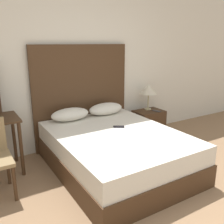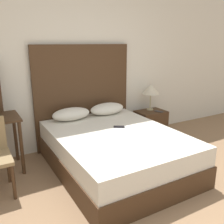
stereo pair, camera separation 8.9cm
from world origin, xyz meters
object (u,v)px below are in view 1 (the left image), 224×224
object	(u,v)px
bed	(116,151)
table_lamp	(149,89)
phone_on_nightstand	(156,111)
nightstand	(149,123)
phone_on_bed	(119,127)

from	to	relation	value
bed	table_lamp	bearing A→B (deg)	34.40
table_lamp	phone_on_nightstand	distance (m)	0.41
table_lamp	nightstand	bearing A→B (deg)	-113.19
bed	phone_on_nightstand	distance (m)	1.44
bed	table_lamp	size ratio (longest dim) A/B	4.21
phone_on_bed	nightstand	size ratio (longest dim) A/B	0.33
bed	nightstand	world-z (taller)	bed
phone_on_nightstand	nightstand	bearing A→B (deg)	133.71
bed	nightstand	bearing A→B (deg)	32.60
phone_on_bed	table_lamp	size ratio (longest dim) A/B	0.35
phone_on_bed	table_lamp	bearing A→B (deg)	32.25
phone_on_bed	phone_on_nightstand	xyz separation A→B (m)	(1.12, 0.50, -0.06)
phone_on_bed	table_lamp	xyz separation A→B (m)	(1.06, 0.67, 0.31)
phone_on_bed	table_lamp	world-z (taller)	table_lamp
bed	phone_on_bed	xyz separation A→B (m)	(0.15, 0.16, 0.26)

